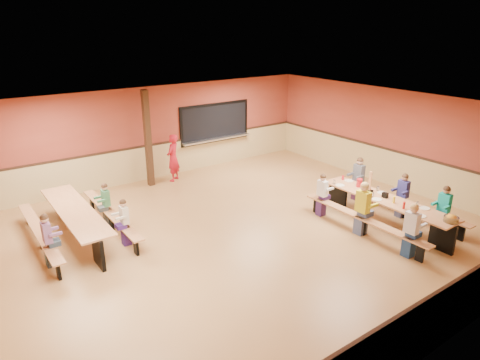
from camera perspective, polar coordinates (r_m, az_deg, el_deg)
ground at (r=10.47m, az=-0.58°, el=-7.40°), size 12.00×12.00×0.00m
room_envelope at (r=10.17m, az=-0.60°, el=-3.95°), size 12.04×10.04×3.02m
kitchen_pass_through at (r=15.22m, az=-3.34°, el=7.41°), size 2.78×0.28×1.38m
structural_post at (r=13.47m, az=-12.18°, el=5.35°), size 0.18×0.18×3.00m
cafeteria_table_main at (r=11.33m, az=18.79°, el=-3.37°), size 1.91×3.70×0.74m
cafeteria_table_second at (r=10.84m, az=-21.04°, el=-4.74°), size 1.91×3.70×0.74m
seated_child_white_left at (r=10.03m, az=21.83°, el=-6.31°), size 0.38×0.31×1.23m
seated_adult_yellow at (r=10.69m, az=16.00°, el=-3.72°), size 0.42×0.34×1.31m
seated_child_grey_left at (r=11.51m, az=10.86°, el=-2.00°), size 0.34×0.28×1.14m
seated_child_teal_right at (r=11.47m, az=25.47°, el=-3.63°), size 0.36×0.30×1.20m
seated_child_navy_right at (r=11.99m, az=20.84°, el=-1.97°), size 0.36×0.29×1.19m
seated_child_char_right at (r=12.77m, az=15.49°, el=0.12°), size 0.39×0.32×1.25m
seated_child_purple_sec at (r=9.84m, az=-24.23°, el=-7.41°), size 0.35×0.29×1.17m
seated_child_green_sec at (r=11.24m, az=-17.37°, el=-3.21°), size 0.33×0.27×1.12m
seated_child_tan_sec at (r=10.17m, az=-15.10°, el=-5.51°), size 0.32×0.26×1.11m
standing_woman at (r=13.95m, az=-8.92°, el=2.95°), size 0.67×0.64×1.54m
punch_pitcher at (r=11.82m, az=15.63°, el=-0.36°), size 0.16×0.16×0.22m
chip_bowl at (r=10.49m, az=26.35°, el=-4.64°), size 0.32×0.32×0.15m
napkin_dispenser at (r=11.29m, az=18.78°, el=-1.92°), size 0.10×0.14×0.13m
condiment_mustard at (r=11.02m, az=19.84°, el=-2.48°), size 0.06×0.06×0.17m
condiment_ketchup at (r=10.76m, az=21.02°, el=-3.18°), size 0.06×0.06×0.17m
table_paddle at (r=11.49m, az=16.87°, el=-0.93°), size 0.16×0.16×0.56m
place_settings at (r=11.23m, az=18.94°, el=-2.11°), size 0.65×3.30×0.11m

